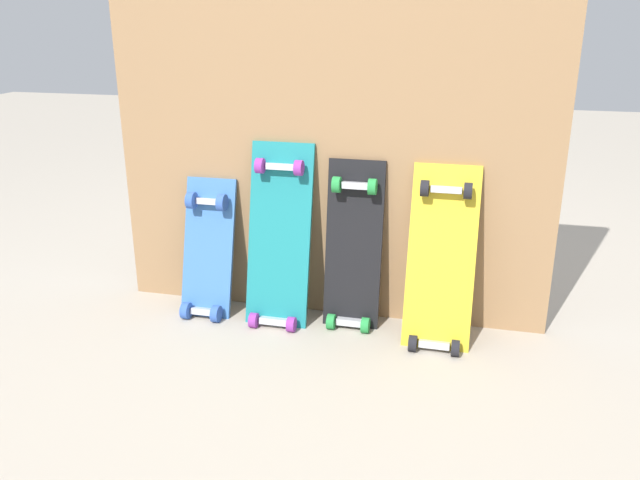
{
  "coord_description": "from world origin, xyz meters",
  "views": [
    {
      "loc": [
        0.52,
        -2.22,
        1.13
      ],
      "look_at": [
        0.0,
        -0.07,
        0.34
      ],
      "focal_mm": 36.54,
      "sensor_mm": 36.0,
      "label": 1
    }
  ],
  "objects_px": {
    "skateboard_yellow": "(440,267)",
    "skateboard_black": "(353,254)",
    "skateboard_teal": "(279,245)",
    "skateboard_blue": "(207,256)"
  },
  "relations": [
    {
      "from": "skateboard_teal",
      "to": "skateboard_black",
      "type": "relative_size",
      "value": 1.08
    },
    {
      "from": "skateboard_blue",
      "to": "skateboard_teal",
      "type": "distance_m",
      "value": 0.3
    },
    {
      "from": "skateboard_blue",
      "to": "skateboard_yellow",
      "type": "relative_size",
      "value": 0.85
    },
    {
      "from": "skateboard_blue",
      "to": "skateboard_black",
      "type": "relative_size",
      "value": 0.85
    },
    {
      "from": "skateboard_teal",
      "to": "skateboard_yellow",
      "type": "relative_size",
      "value": 1.07
    },
    {
      "from": "skateboard_black",
      "to": "skateboard_yellow",
      "type": "relative_size",
      "value": 0.99
    },
    {
      "from": "skateboard_yellow",
      "to": "skateboard_black",
      "type": "bearing_deg",
      "value": 170.44
    },
    {
      "from": "skateboard_blue",
      "to": "skateboard_yellow",
      "type": "height_order",
      "value": "skateboard_yellow"
    },
    {
      "from": "skateboard_blue",
      "to": "skateboard_black",
      "type": "bearing_deg",
      "value": 3.13
    },
    {
      "from": "skateboard_blue",
      "to": "skateboard_black",
      "type": "xyz_separation_m",
      "value": [
        0.56,
        0.03,
        0.05
      ]
    }
  ]
}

